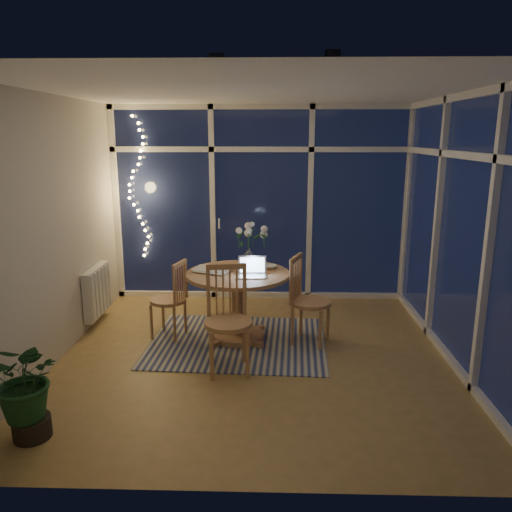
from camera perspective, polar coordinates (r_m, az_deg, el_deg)
name	(u,v)px	position (r m, az deg, el deg)	size (l,w,h in m)	color
floor	(257,356)	(5.22, 0.14, -11.40)	(4.00, 4.00, 0.00)	olive
ceiling	(257,91)	(4.74, 0.16, 18.37)	(4.00, 4.00, 0.00)	white
wall_back	(261,204)	(6.79, 0.61, 5.96)	(4.00, 0.04, 2.60)	beige
wall_front	(248,298)	(2.88, -0.94, -4.82)	(4.00, 0.04, 2.60)	beige
wall_left	(53,231)	(5.26, -22.21, 2.67)	(0.04, 4.00, 2.60)	beige
wall_right	(467,233)	(5.16, 22.95, 2.41)	(0.04, 4.00, 2.60)	beige
window_wall_back	(261,204)	(6.75, 0.60, 5.91)	(4.00, 0.10, 2.60)	white
window_wall_right	(463,233)	(5.15, 22.53, 2.42)	(0.10, 4.00, 2.60)	white
radiator	(97,291)	(6.26, -17.71, -3.81)	(0.10, 0.70, 0.58)	silver
fairy_lights	(137,188)	(6.87, -13.42, 7.58)	(0.24, 0.10, 1.85)	#F0BA60
garden_patio	(289,252)	(9.99, 3.79, 0.51)	(12.00, 6.00, 0.10)	black
garden_fence	(265,200)	(10.31, 0.98, 6.37)	(11.00, 0.08, 1.80)	#392714
neighbour_roof	(278,135)	(13.23, 2.52, 13.62)	(7.00, 3.00, 2.20)	#31343B
garden_shrubs	(215,243)	(8.37, -4.71, 1.47)	(0.90, 0.90, 0.90)	#15311A
rug	(238,342)	(5.55, -2.08, -9.76)	(1.90, 1.52, 0.01)	beige
dining_table	(238,306)	(5.50, -2.05, -5.75)	(1.12, 1.12, 0.76)	tan
chair_left	(168,298)	(5.65, -10.05, -4.79)	(0.41, 0.41, 0.89)	tan
chair_right	(311,300)	(5.39, 6.29, -5.05)	(0.45, 0.45, 0.98)	tan
chair_front	(228,320)	(4.72, -3.20, -7.37)	(0.48, 0.48, 1.04)	tan
laptop	(252,267)	(5.20, -0.41, -1.23)	(0.30, 0.26, 0.22)	silver
flower_vase	(249,256)	(5.67, -0.78, -0.02)	(0.20, 0.20, 0.21)	silver
bowl	(269,267)	(5.54, 1.50, -1.25)	(0.15, 0.15, 0.04)	silver
newspapers	(213,270)	(5.46, -4.99, -1.61)	(0.36, 0.27, 0.02)	white
phone	(250,276)	(5.22, -0.65, -2.35)	(0.11, 0.05, 0.01)	black
potted_plant	(28,391)	(4.15, -24.64, -13.86)	(0.54, 0.47, 0.76)	#194722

